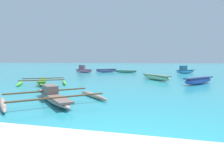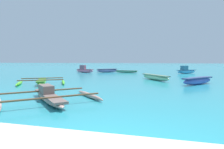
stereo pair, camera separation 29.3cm
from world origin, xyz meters
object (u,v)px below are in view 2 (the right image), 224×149
object	(u,v)px
moored_boat_2	(84,70)
moored_boat_1	(198,81)
moored_boat_0	(155,77)
mooring_buoy_0	(152,76)
moored_boat_3	(48,96)
moored_boat_5	(127,71)
moored_boat_7	(186,71)
moored_boat_4	(42,82)
moored_boat_6	(107,70)

from	to	relation	value
moored_boat_2	moored_boat_1	bearing A→B (deg)	-25.32
moored_boat_1	moored_boat_2	xyz separation A→B (m)	(-12.88, 10.51, 0.09)
moored_boat_0	moored_boat_1	bearing A→B (deg)	16.04
moored_boat_0	mooring_buoy_0	size ratio (longest dim) A/B	9.95
moored_boat_2	moored_boat_3	distance (m)	19.21
moored_boat_0	moored_boat_5	distance (m)	10.32
moored_boat_0	moored_boat_1	distance (m)	3.86
moored_boat_1	moored_boat_5	world-z (taller)	moored_boat_1
moored_boat_7	moored_boat_4	bearing A→B (deg)	-168.15
moored_boat_5	moored_boat_6	world-z (taller)	moored_boat_6
moored_boat_2	moored_boat_6	xyz separation A→B (m)	(2.74, 1.67, -0.09)
moored_boat_2	moored_boat_4	xyz separation A→B (m)	(2.34, -13.17, -0.18)
moored_boat_0	moored_boat_4	distance (m)	9.10
moored_boat_0	moored_boat_5	bearing A→B (deg)	169.59
moored_boat_7	moored_boat_5	bearing A→B (deg)	140.28
moored_boat_0	moored_boat_6	bearing A→B (deg)	-178.67
moored_boat_3	mooring_buoy_0	world-z (taller)	moored_boat_3
moored_boat_3	moored_boat_4	size ratio (longest dim) A/B	1.18
moored_boat_4	moored_boat_3	bearing A→B (deg)	6.66
moored_boat_7	moored_boat_1	bearing A→B (deg)	-133.40
moored_boat_1	moored_boat_4	distance (m)	10.87
moored_boat_3	moored_boat_2	bearing A→B (deg)	153.66
moored_boat_0	moored_boat_4	world-z (taller)	moored_boat_0
moored_boat_2	mooring_buoy_0	world-z (taller)	moored_boat_2
moored_boat_4	mooring_buoy_0	xyz separation A→B (m)	(7.11, 7.59, -0.00)
moored_boat_1	moored_boat_0	bearing A→B (deg)	89.91
moored_boat_1	moored_boat_5	xyz separation A→B (m)	(-7.28, 11.83, -0.09)
moored_boat_4	moored_boat_5	xyz separation A→B (m)	(3.27, 14.49, 0.00)
moored_boat_7	mooring_buoy_0	bearing A→B (deg)	-159.62
moored_boat_3	moored_boat_6	bearing A→B (deg)	144.72
moored_boat_2	moored_boat_7	bearing A→B (deg)	20.69
moored_boat_4	moored_boat_5	bearing A→B (deg)	137.18
moored_boat_4	moored_boat_7	world-z (taller)	moored_boat_7
moored_boat_1	moored_boat_2	distance (m)	16.62
moored_boat_1	moored_boat_3	bearing A→B (deg)	177.67
moored_boat_1	mooring_buoy_0	size ratio (longest dim) A/B	8.09
moored_boat_7	moored_boat_6	bearing A→B (deg)	137.87
moored_boat_5	moored_boat_4	bearing A→B (deg)	-98.80
moored_boat_4	mooring_buoy_0	world-z (taller)	moored_boat_4
moored_boat_6	moored_boat_7	bearing A→B (deg)	-37.58
moored_boat_4	moored_boat_7	size ratio (longest dim) A/B	1.44
moored_boat_0	moored_boat_5	size ratio (longest dim) A/B	1.11
moored_boat_5	moored_boat_7	bearing A→B (deg)	5.83
moored_boat_1	mooring_buoy_0	xyz separation A→B (m)	(-3.43, 4.93, -0.10)
moored_boat_3	moored_boat_5	size ratio (longest dim) A/B	1.44
moored_boat_5	moored_boat_6	size ratio (longest dim) A/B	1.07
moored_boat_2	mooring_buoy_0	distance (m)	10.97
moored_boat_1	moored_boat_3	distance (m)	10.26
moored_boat_5	moored_boat_2	bearing A→B (deg)	-162.83
moored_boat_5	moored_boat_7	size ratio (longest dim) A/B	1.18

